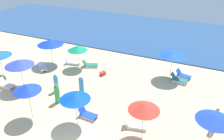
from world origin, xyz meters
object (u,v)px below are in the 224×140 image
Objects in this scene: lounge_chair_0_1 at (183,75)px; lounge_chair_8_0 at (87,114)px; lounge_chair_4_0 at (6,85)px; umbrella_7 at (215,118)px; umbrella_0 at (173,54)px; lounge_chair_3_0 at (135,125)px; umbrella_6 at (27,88)px; beachgoer_2 at (56,83)px; umbrella_5 at (50,42)px; umbrella_4 at (19,63)px; beachgoer_0 at (57,94)px; umbrella_3 at (144,107)px; umbrella_8 at (75,97)px; lounge_chair_2_1 at (72,62)px; umbrella_2 at (77,48)px; beachgoer_5 at (81,85)px; cooler_box_1 at (103,74)px; beachgoer_3 at (215,120)px; lounge_chair_2_0 at (90,65)px; lounge_chair_0_0 at (178,79)px; lounge_chair_5_0 at (43,68)px.

lounge_chair_0_1 is 1.08× the size of lounge_chair_8_0.
lounge_chair_4_0 is 15.95m from umbrella_7.
umbrella_0 is 7.80m from lounge_chair_3_0.
umbrella_6 reaches higher than beachgoer_2.
umbrella_5 is at bearing 55.83° from lounge_chair_8_0.
umbrella_4 is at bearing 140.18° from umbrella_6.
umbrella_6 is 2.83m from beachgoer_0.
umbrella_3 reaches higher than umbrella_8.
lounge_chair_2_1 is 0.94× the size of lounge_chair_3_0.
umbrella_3 reaches higher than lounge_chair_0_1.
umbrella_0 is 8.67m from umbrella_2.
beachgoer_0 is at bearing -167.26° from lounge_chair_2_1.
beachgoer_5 reaches higher than lounge_chair_8_0.
umbrella_8 is at bearing -155.73° from lounge_chair_2_1.
cooler_box_1 is (-5.71, -2.06, -2.19)m from umbrella_0.
lounge_chair_3_0 is 0.64× the size of umbrella_5.
lounge_chair_8_0 is 3.13m from beachgoer_5.
lounge_chair_0_1 is 0.56× the size of umbrella_5.
lounge_chair_3_0 is 4.27m from umbrella_8.
umbrella_7 reaches higher than beachgoer_3.
lounge_chair_2_0 is 0.63× the size of umbrella_3.
lounge_chair_4_0 is at bearing 161.48° from beachgoer_0.
umbrella_0 is 1.09× the size of umbrella_2.
umbrella_0 reaches higher than lounge_chair_0_0.
lounge_chair_4_0 is at bearing 179.16° from umbrella_7.
beachgoer_3 reaches higher than beachgoer_5.
umbrella_0 is at bearing -103.99° from lounge_chair_2_0.
umbrella_0 is 1.58× the size of lounge_chair_3_0.
umbrella_6 is at bearing -128.25° from umbrella_0.
lounge_chair_5_0 is 15.77m from umbrella_7.
lounge_chair_0_1 is at bearing 24.75° from beachgoer_0.
beachgoer_0 is (0.71, -6.21, 0.51)m from lounge_chair_2_0.
lounge_chair_5_0 is at bearing -56.77° from cooler_box_1.
umbrella_3 is at bearing -171.02° from umbrella_7.
lounge_chair_8_0 is (-7.77, -0.29, -2.12)m from umbrella_7.
umbrella_4 is 14.55m from umbrella_7.
beachgoer_5 is (-5.23, 2.07, 0.49)m from lounge_chair_3_0.
umbrella_8 reaches higher than lounge_chair_2_1.
umbrella_5 reaches higher than umbrella_8.
lounge_chair_8_0 is at bearing 175.72° from umbrella_3.
umbrella_4 reaches higher than lounge_chair_3_0.
beachgoer_3 reaches higher than beachgoer_0.
beachgoer_3 is 9.92m from beachgoer_5.
beachgoer_0 is at bearing 5.31° from cooler_box_1.
lounge_chair_0_0 is 1.05× the size of lounge_chair_0_1.
beachgoer_5 is at bearing 14.57° from cooler_box_1.
umbrella_6 is (4.62, -2.14, 2.14)m from lounge_chair_4_0.
umbrella_2 is 1.66× the size of lounge_chair_5_0.
lounge_chair_0_0 is 10.39m from lounge_chair_2_1.
umbrella_4 reaches higher than beachgoer_5.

